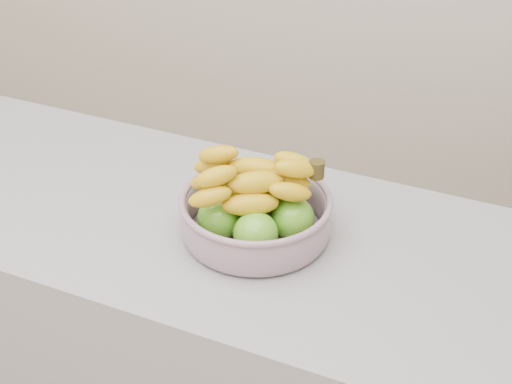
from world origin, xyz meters
TOP-DOWN VIEW (x-y plane):
  - counter at (0.00, 0.60)m, footprint 2.00×0.60m
  - fruit_bowl at (0.23, 0.60)m, footprint 0.30×0.30m

SIDE VIEW (x-z plane):
  - counter at x=0.00m, z-range 0.00..0.90m
  - fruit_bowl at x=0.23m, z-range 0.87..1.04m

